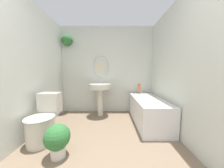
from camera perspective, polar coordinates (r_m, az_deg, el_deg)
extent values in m
cube|color=silver|center=(3.24, -2.43, 7.05)|extent=(2.66, 0.06, 2.40)
ellipsoid|color=beige|center=(3.21, -5.61, 8.51)|extent=(0.43, 0.02, 0.61)
ellipsoid|color=silver|center=(3.21, -5.63, 8.51)|extent=(0.39, 0.01, 0.57)
cylinder|color=silver|center=(3.48, -21.90, 20.86)|extent=(0.13, 0.13, 0.07)
sphere|color=#2D6B33|center=(3.46, -21.86, 19.83)|extent=(0.29, 0.29, 0.29)
cube|color=silver|center=(2.31, -38.66, 6.35)|extent=(0.06, 2.91, 2.40)
cube|color=silver|center=(2.15, 32.92, 6.82)|extent=(0.06, 2.91, 2.40)
cylinder|color=beige|center=(2.23, -32.46, -19.57)|extent=(0.40, 0.40, 0.41)
cylinder|color=#B1ADA0|center=(2.15, -32.78, -14.35)|extent=(0.43, 0.43, 0.02)
cube|color=beige|center=(2.36, -28.88, -8.19)|extent=(0.35, 0.22, 0.36)
cylinder|color=beige|center=(3.00, -6.02, -9.16)|extent=(0.14, 0.14, 0.71)
cylinder|color=beige|center=(2.93, -6.10, -1.22)|extent=(0.56, 0.56, 0.13)
cylinder|color=silver|center=(3.07, -5.82, 1.24)|extent=(0.02, 0.02, 0.10)
cube|color=silver|center=(2.72, 17.79, -12.73)|extent=(0.60, 1.41, 0.55)
cube|color=beige|center=(2.65, 17.97, -7.44)|extent=(0.50, 1.31, 0.04)
cylinder|color=silver|center=(3.21, 14.69, -4.01)|extent=(0.04, 0.04, 0.08)
cylinder|color=#DB6633|center=(3.12, 13.65, -1.92)|extent=(0.08, 0.08, 0.17)
cylinder|color=black|center=(3.11, 13.69, -0.14)|extent=(0.04, 0.04, 0.02)
cylinder|color=silver|center=(1.90, -25.63, -28.59)|extent=(0.19, 0.19, 0.14)
sphere|color=#2D6B33|center=(1.79, -25.94, -22.96)|extent=(0.33, 0.33, 0.33)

